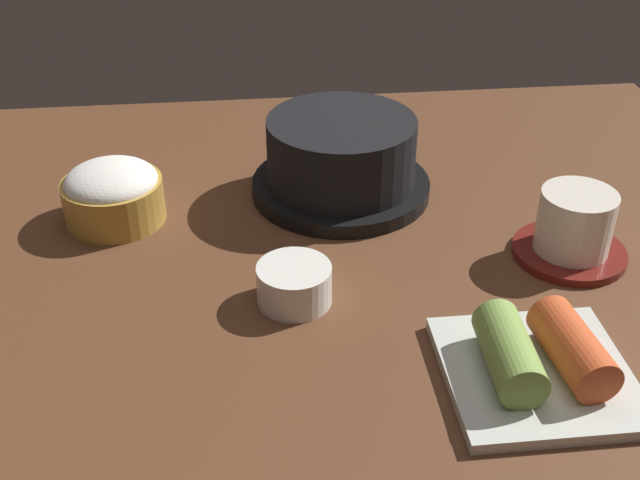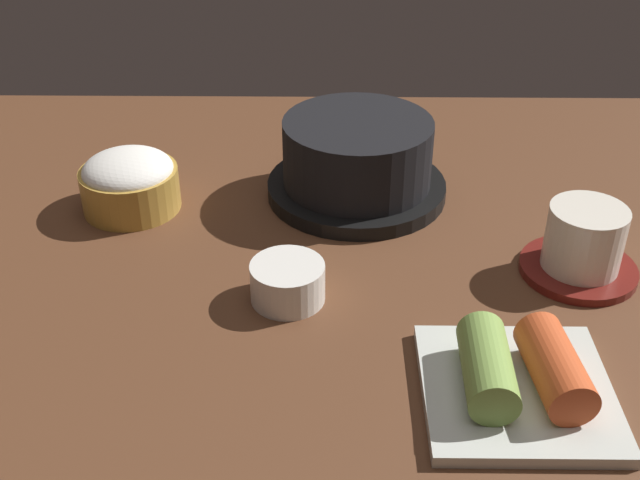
# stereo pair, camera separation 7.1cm
# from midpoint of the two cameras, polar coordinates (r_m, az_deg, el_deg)

# --- Properties ---
(dining_table) EXTENTS (1.00, 0.76, 0.02)m
(dining_table) POSITION_cam_midpoint_polar(r_m,az_deg,el_deg) (0.75, -4.41, -1.93)
(dining_table) COLOR #56331E
(dining_table) RESTS_ON ground
(stone_pot) EXTENTS (0.19, 0.19, 0.08)m
(stone_pot) POSITION_cam_midpoint_polar(r_m,az_deg,el_deg) (0.82, -0.95, 5.81)
(stone_pot) COLOR black
(stone_pot) RESTS_ON dining_table
(rice_bowl) EXTENTS (0.10, 0.10, 0.06)m
(rice_bowl) POSITION_cam_midpoint_polar(r_m,az_deg,el_deg) (0.82, -17.03, 3.17)
(rice_bowl) COLOR #B78C38
(rice_bowl) RESTS_ON dining_table
(tea_cup_with_saucer) EXTENTS (0.10, 0.10, 0.07)m
(tea_cup_with_saucer) POSITION_cam_midpoint_polar(r_m,az_deg,el_deg) (0.75, 15.16, 0.75)
(tea_cup_with_saucer) COLOR maroon
(tea_cup_with_saucer) RESTS_ON dining_table
(banchan_cup_center) EXTENTS (0.06, 0.06, 0.03)m
(banchan_cup_center) POSITION_cam_midpoint_polar(r_m,az_deg,el_deg) (0.68, -4.86, -3.19)
(banchan_cup_center) COLOR white
(banchan_cup_center) RESTS_ON dining_table
(kimchi_plate) EXTENTS (0.14, 0.14, 0.05)m
(kimchi_plate) POSITION_cam_midpoint_polar(r_m,az_deg,el_deg) (0.61, 12.18, -8.60)
(kimchi_plate) COLOR silver
(kimchi_plate) RESTS_ON dining_table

